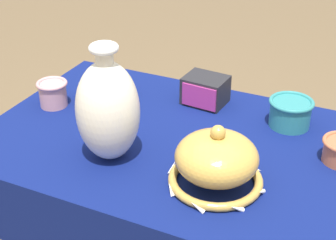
{
  "coord_description": "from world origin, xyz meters",
  "views": [
    {
      "loc": [
        0.51,
        -1.14,
        1.51
      ],
      "look_at": [
        0.03,
        -0.11,
        0.86
      ],
      "focal_mm": 55.0,
      "sensor_mm": 36.0,
      "label": 1
    }
  ],
  "objects": [
    {
      "name": "pot_squat_charcoal",
      "position": [
        -0.3,
        0.12,
        0.77
      ],
      "size": [
        0.14,
        0.14,
        0.07
      ],
      "primitive_type": "cylinder",
      "color": "#2D2D33",
      "rests_on": "display_table"
    },
    {
      "name": "mosaic_tile_box",
      "position": [
        0.0,
        0.24,
        0.78
      ],
      "size": [
        0.14,
        0.12,
        0.09
      ],
      "rotation": [
        0.0,
        0.0,
        -0.08
      ],
      "color": "#232328",
      "rests_on": "display_table"
    },
    {
      "name": "cup_wide_rose",
      "position": [
        -0.43,
        0.02,
        0.78
      ],
      "size": [
        0.1,
        0.1,
        0.08
      ],
      "color": "#D19399",
      "rests_on": "display_table"
    },
    {
      "name": "vase_tall_bulbous",
      "position": [
        -0.12,
        -0.16,
        0.87
      ],
      "size": [
        0.17,
        0.17,
        0.32
      ],
      "color": "white",
      "rests_on": "display_table"
    },
    {
      "name": "display_table",
      "position": [
        0.0,
        -0.02,
        0.65
      ],
      "size": [
        1.08,
        0.73,
        0.73
      ],
      "color": "olive",
      "rests_on": "ground_plane"
    },
    {
      "name": "vase_dome_bell",
      "position": [
        0.18,
        -0.15,
        0.8
      ],
      "size": [
        0.25,
        0.25,
        0.17
      ],
      "color": "gold",
      "rests_on": "display_table"
    },
    {
      "name": "cup_wide_teal",
      "position": [
        0.28,
        0.21,
        0.78
      ],
      "size": [
        0.13,
        0.13,
        0.08
      ],
      "color": "teal",
      "rests_on": "display_table"
    }
  ]
}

